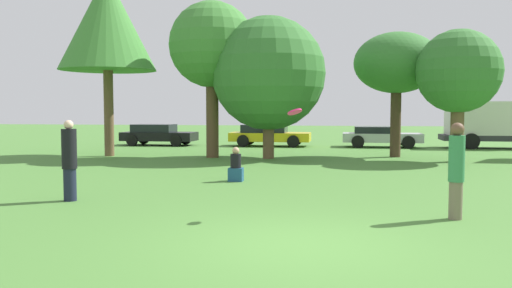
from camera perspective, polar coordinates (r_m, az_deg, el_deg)
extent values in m
plane|color=#477A33|center=(8.11, 4.42, -10.97)|extent=(120.00, 120.00, 0.00)
cylinder|color=#191E33|center=(12.51, -19.76, -4.23)|extent=(0.28, 0.28, 0.73)
cylinder|color=black|center=(12.42, -19.84, -0.50)|extent=(0.33, 0.33, 0.90)
sphere|color=beige|center=(12.40, -19.90, 2.00)|extent=(0.21, 0.21, 0.21)
cylinder|color=#726651|center=(10.52, 21.07, -5.81)|extent=(0.25, 0.25, 0.71)
cylinder|color=#337F4C|center=(10.42, 21.18, -1.50)|extent=(0.29, 0.29, 0.87)
sphere|color=brown|center=(10.38, 21.25, 1.51)|extent=(0.25, 0.25, 0.25)
cylinder|color=#F21E72|center=(10.06, 4.29, 3.53)|extent=(0.30, 0.28, 0.18)
cube|color=navy|center=(15.03, -2.23, -3.37)|extent=(0.41, 0.34, 0.39)
cylinder|color=black|center=(14.98, -2.24, -1.87)|extent=(0.31, 0.31, 0.41)
sphere|color=tan|center=(14.96, -2.24, -0.74)|extent=(0.21, 0.21, 0.21)
cylinder|color=brown|center=(23.99, -15.87, 3.25)|extent=(0.42, 0.42, 3.80)
cone|color=#3D7F33|center=(24.30, -16.04, 12.78)|extent=(4.24, 4.24, 4.24)
cylinder|color=brown|center=(22.49, -4.82, 3.40)|extent=(0.53, 0.53, 3.84)
sphere|color=#3D7F33|center=(22.66, -4.86, 10.84)|extent=(3.68, 3.68, 3.68)
cylinder|color=brown|center=(21.97, 1.38, 1.37)|extent=(0.48, 0.48, 2.28)
sphere|color=#33702D|center=(22.00, 1.39, 7.77)|extent=(4.78, 4.78, 4.78)
cylinder|color=#473323|center=(23.45, 15.09, 2.38)|extent=(0.46, 0.46, 3.08)
ellipsoid|color=#33702D|center=(23.53, 15.19, 8.61)|extent=(3.69, 3.69, 2.63)
cylinder|color=brown|center=(22.00, 21.22, 1.64)|extent=(0.51, 0.51, 2.68)
sphere|color=#33702D|center=(22.04, 21.36, 7.47)|extent=(3.28, 3.28, 3.28)
cube|color=black|center=(30.66, -10.58, 0.83)|extent=(4.26, 1.82, 0.50)
cube|color=black|center=(30.75, -11.14, 1.72)|extent=(2.35, 1.58, 0.45)
cylinder|color=black|center=(31.07, -7.74, 0.54)|extent=(0.65, 0.20, 0.65)
cylinder|color=black|center=(29.41, -8.77, 0.35)|extent=(0.65, 0.20, 0.65)
cylinder|color=black|center=(31.97, -12.22, 0.58)|extent=(0.65, 0.20, 0.65)
cylinder|color=black|center=(30.35, -13.47, 0.39)|extent=(0.65, 0.20, 0.65)
cube|color=gold|center=(29.45, 1.59, 0.79)|extent=(4.54, 1.94, 0.49)
cube|color=black|center=(29.48, 0.94, 1.71)|extent=(2.50, 1.68, 0.45)
cylinder|color=black|center=(30.22, 4.47, 0.49)|extent=(0.67, 0.17, 0.67)
cylinder|color=black|center=(28.36, 4.11, 0.28)|extent=(0.67, 0.17, 0.67)
cylinder|color=black|center=(30.61, -0.75, 0.55)|extent=(0.67, 0.17, 0.67)
cylinder|color=black|center=(28.78, -1.44, 0.34)|extent=(0.67, 0.17, 0.67)
cube|color=#B2B2B7|center=(29.47, 13.65, 0.70)|extent=(4.28, 1.93, 0.48)
cube|color=black|center=(29.44, 13.05, 1.52)|extent=(2.37, 1.68, 0.36)
cylinder|color=black|center=(30.53, 16.00, 0.40)|extent=(0.69, 0.20, 0.68)
cylinder|color=black|center=(28.68, 16.40, 0.19)|extent=(0.69, 0.20, 0.68)
cylinder|color=black|center=(30.36, 11.05, 0.46)|extent=(0.69, 0.20, 0.68)
cylinder|color=black|center=(28.50, 11.12, 0.25)|extent=(0.69, 0.20, 0.68)
cube|color=#2D2D33|center=(30.61, 25.20, 0.62)|extent=(6.03, 2.01, 0.30)
cube|color=beige|center=(30.36, 23.72, 2.60)|extent=(3.75, 1.98, 1.78)
cylinder|color=black|center=(31.16, 21.80, 0.49)|extent=(0.84, 0.24, 0.84)
cylinder|color=black|center=(29.28, 22.57, 0.27)|extent=(0.84, 0.24, 0.84)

